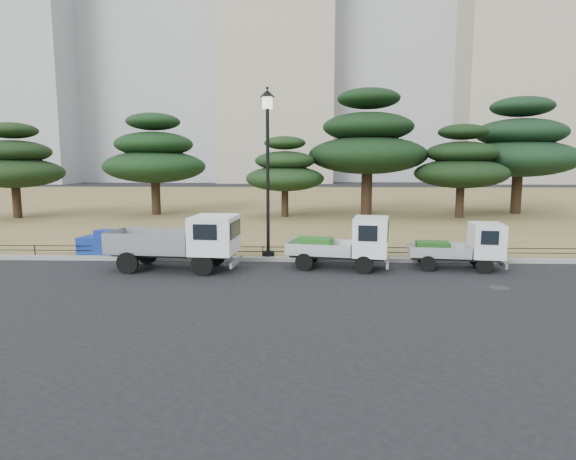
{
  "coord_description": "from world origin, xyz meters",
  "views": [
    {
      "loc": [
        0.58,
        -15.53,
        3.72
      ],
      "look_at": [
        0.0,
        2.0,
        1.3
      ],
      "focal_mm": 30.0,
      "sensor_mm": 36.0,
      "label": 1
    }
  ],
  "objects_px": {
    "truck_large": "(182,240)",
    "truck_kei_front": "(346,243)",
    "truck_kei_rear": "(463,246)",
    "tarp_pile": "(100,244)",
    "street_lamp": "(268,145)"
  },
  "relations": [
    {
      "from": "tarp_pile",
      "to": "truck_kei_front",
      "type": "bearing_deg",
      "value": -10.85
    },
    {
      "from": "truck_large",
      "to": "street_lamp",
      "type": "distance_m",
      "value": 4.82
    },
    {
      "from": "truck_large",
      "to": "street_lamp",
      "type": "height_order",
      "value": "street_lamp"
    },
    {
      "from": "street_lamp",
      "to": "tarp_pile",
      "type": "height_order",
      "value": "street_lamp"
    },
    {
      "from": "truck_large",
      "to": "truck_kei_front",
      "type": "height_order",
      "value": "truck_large"
    },
    {
      "from": "truck_kei_rear",
      "to": "tarp_pile",
      "type": "relative_size",
      "value": 2.14
    },
    {
      "from": "truck_kei_rear",
      "to": "street_lamp",
      "type": "bearing_deg",
      "value": 176.12
    },
    {
      "from": "truck_kei_rear",
      "to": "tarp_pile",
      "type": "distance_m",
      "value": 13.92
    },
    {
      "from": "truck_kei_front",
      "to": "truck_kei_rear",
      "type": "relative_size",
      "value": 1.13
    },
    {
      "from": "truck_large",
      "to": "truck_kei_front",
      "type": "relative_size",
      "value": 1.22
    },
    {
      "from": "truck_large",
      "to": "truck_kei_rear",
      "type": "relative_size",
      "value": 1.38
    },
    {
      "from": "truck_kei_front",
      "to": "street_lamp",
      "type": "relative_size",
      "value": 0.59
    },
    {
      "from": "tarp_pile",
      "to": "street_lamp",
      "type": "bearing_deg",
      "value": -2.95
    },
    {
      "from": "truck_kei_rear",
      "to": "street_lamp",
      "type": "relative_size",
      "value": 0.53
    },
    {
      "from": "truck_large",
      "to": "truck_kei_rear",
      "type": "height_order",
      "value": "truck_large"
    }
  ]
}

